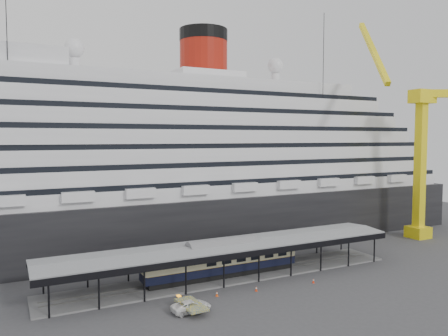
{
  "coord_description": "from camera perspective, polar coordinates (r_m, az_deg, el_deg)",
  "views": [
    {
      "loc": [
        -30.16,
        -53.12,
        21.25
      ],
      "look_at": [
        0.71,
        8.0,
        16.49
      ],
      "focal_mm": 35.0,
      "sensor_mm": 36.0,
      "label": 1
    }
  ],
  "objects": [
    {
      "name": "cruise_ship",
      "position": [
        90.37,
        -7.26,
        2.11
      ],
      "size": [
        130.0,
        30.0,
        43.9
      ],
      "color": "black",
      "rests_on": "ground"
    },
    {
      "name": "platform_canopy",
      "position": [
        68.15,
        0.62,
        -12.11
      ],
      "size": [
        56.0,
        9.18,
        5.3
      ],
      "color": "slate",
      "rests_on": "ground"
    },
    {
      "name": "traffic_cone_right",
      "position": [
        67.25,
        11.6,
        -14.22
      ],
      "size": [
        0.44,
        0.44,
        0.67
      ],
      "rotation": [
        0.0,
        0.0,
        -0.32
      ],
      "color": "#F3320D",
      "rests_on": "ground"
    },
    {
      "name": "ground",
      "position": [
        64.68,
        2.73,
        -15.21
      ],
      "size": [
        200.0,
        200.0,
        0.0
      ],
      "primitive_type": "plane",
      "color": "#3C3C3E",
      "rests_on": "ground"
    },
    {
      "name": "crane_yellow",
      "position": [
        100.09,
        23.73,
        2.9
      ],
      "size": [
        23.83,
        18.78,
        47.6
      ],
      "color": "yellow",
      "rests_on": "ground"
    },
    {
      "name": "pullman_carriage",
      "position": [
        67.48,
        -0.28,
        -11.77
      ],
      "size": [
        24.83,
        3.48,
        24.36
      ],
      "rotation": [
        0.0,
        0.0,
        0.01
      ],
      "color": "black",
      "rests_on": "ground"
    },
    {
      "name": "traffic_cone_mid",
      "position": [
        62.89,
        4.24,
        -15.44
      ],
      "size": [
        0.38,
        0.38,
        0.7
      ],
      "rotation": [
        0.0,
        0.0,
        -0.07
      ],
      "color": "red",
      "rests_on": "ground"
    },
    {
      "name": "traffic_cone_left",
      "position": [
        60.88,
        -0.94,
        -16.1
      ],
      "size": [
        0.39,
        0.39,
        0.7
      ],
      "rotation": [
        0.0,
        0.0,
        0.1
      ],
      "color": "#EB4E0D",
      "rests_on": "ground"
    },
    {
      "name": "port_truck",
      "position": [
        56.06,
        -4.31,
        -17.54
      ],
      "size": [
        5.1,
        2.58,
        1.38
      ],
      "primitive_type": "imported",
      "rotation": [
        0.0,
        0.0,
        1.63
      ],
      "color": "white",
      "rests_on": "ground"
    }
  ]
}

